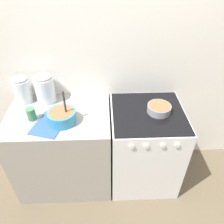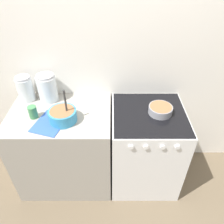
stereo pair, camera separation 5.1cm
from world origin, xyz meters
name	(u,v)px [view 2 (the right image)]	position (x,y,z in m)	size (l,w,h in m)	color
ground_plane	(110,201)	(0.00, 0.00, 0.00)	(12.00, 12.00, 0.00)	brown
wall_back	(110,62)	(0.00, 0.67, 1.20)	(4.81, 0.05, 2.40)	white
countertop_cabinet	(65,148)	(-0.45, 0.32, 0.44)	(0.91, 0.64, 0.88)	#9E998E
stove	(144,147)	(0.35, 0.32, 0.44)	(0.66, 0.66, 0.88)	silver
mixing_bowl	(62,115)	(-0.39, 0.22, 0.94)	(0.23, 0.23, 0.30)	#338CBF
baking_pan	(160,109)	(0.43, 0.32, 0.92)	(0.21, 0.21, 0.07)	gray
storage_jar_left	(25,90)	(-0.79, 0.53, 0.99)	(0.15, 0.15, 0.24)	silver
storage_jar_middle	(47,89)	(-0.58, 0.53, 0.99)	(0.18, 0.18, 0.26)	silver
tin_can	(32,112)	(-0.65, 0.26, 0.94)	(0.07, 0.07, 0.11)	#3F7F4C
recipe_page	(49,123)	(-0.50, 0.19, 0.89)	(0.31, 0.35, 0.01)	#3359B2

